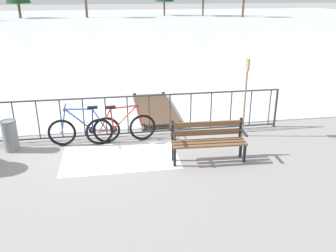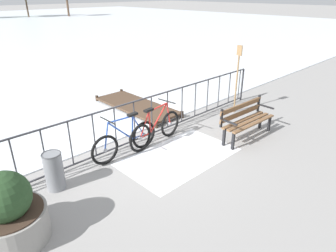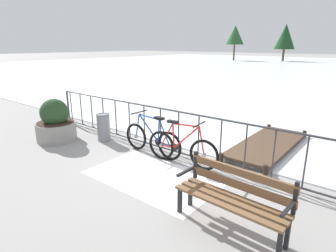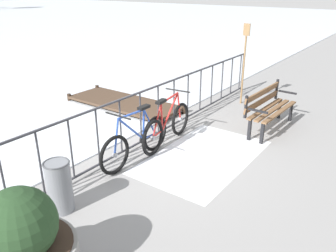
{
  "view_description": "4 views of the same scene",
  "coord_description": "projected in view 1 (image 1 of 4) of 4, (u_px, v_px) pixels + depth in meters",
  "views": [
    {
      "loc": [
        0.14,
        -8.48,
        3.54
      ],
      "look_at": [
        1.44,
        -0.77,
        0.51
      ],
      "focal_mm": 38.13,
      "sensor_mm": 36.0,
      "label": 1
    },
    {
      "loc": [
        -3.95,
        -5.2,
        3.36
      ],
      "look_at": [
        0.25,
        -0.87,
        0.65
      ],
      "focal_mm": 32.27,
      "sensor_mm": 36.0,
      "label": 2
    },
    {
      "loc": [
        3.64,
        -4.88,
        2.5
      ],
      "look_at": [
        -0.02,
        -0.36,
        0.79
      ],
      "focal_mm": 29.91,
      "sensor_mm": 36.0,
      "label": 3
    },
    {
      "loc": [
        -4.55,
        -3.88,
        2.87
      ],
      "look_at": [
        -0.23,
        -0.79,
        0.67
      ],
      "focal_mm": 37.06,
      "sensor_mm": 36.0,
      "label": 4
    }
  ],
  "objects": [
    {
      "name": "ground_plane",
      "position": [
        107.0,
        137.0,
        9.05
      ],
      "size": [
        160.0,
        160.0,
        0.0
      ],
      "primitive_type": "plane",
      "color": "gray"
    },
    {
      "name": "frozen_pond",
      "position": [
        105.0,
        26.0,
        35.16
      ],
      "size": [
        80.0,
        56.0,
        0.03
      ],
      "primitive_type": "cube",
      "color": "silver",
      "rests_on": "ground"
    },
    {
      "name": "snow_patch",
      "position": [
        121.0,
        157.0,
        7.99
      ],
      "size": [
        2.57,
        1.55,
        0.01
      ],
      "primitive_type": "cube",
      "color": "white",
      "rests_on": "ground"
    },
    {
      "name": "railing_fence",
      "position": [
        106.0,
        117.0,
        8.85
      ],
      "size": [
        9.06,
        0.06,
        1.07
      ],
      "color": "#38383D",
      "rests_on": "ground"
    },
    {
      "name": "bicycle_near_railing",
      "position": [
        85.0,
        130.0,
        8.54
      ],
      "size": [
        1.71,
        0.52,
        0.97
      ],
      "color": "black",
      "rests_on": "ground"
    },
    {
      "name": "bicycle_second",
      "position": [
        121.0,
        128.0,
        8.65
      ],
      "size": [
        1.71,
        0.52,
        0.97
      ],
      "color": "black",
      "rests_on": "ground"
    },
    {
      "name": "park_bench",
      "position": [
        208.0,
        138.0,
        7.71
      ],
      "size": [
        1.62,
        0.55,
        0.89
      ],
      "color": "brown",
      "rests_on": "ground"
    },
    {
      "name": "trash_bin",
      "position": [
        10.0,
        135.0,
        8.2
      ],
      "size": [
        0.35,
        0.35,
        0.73
      ],
      "color": "gray",
      "rests_on": "ground"
    },
    {
      "name": "oar_upright",
      "position": [
        245.0,
        93.0,
        8.73
      ],
      "size": [
        0.04,
        0.16,
        1.98
      ],
      "color": "#937047",
      "rests_on": "ground"
    },
    {
      "name": "wooden_dock",
      "position": [
        155.0,
        108.0,
        10.86
      ],
      "size": [
        1.1,
        3.02,
        0.2
      ],
      "color": "#4C3828",
      "rests_on": "ground"
    }
  ]
}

